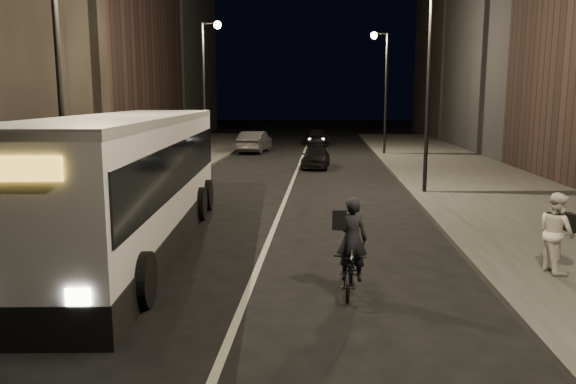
% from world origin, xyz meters
% --- Properties ---
extents(ground, '(180.00, 180.00, 0.00)m').
position_xyz_m(ground, '(0.00, 0.00, 0.00)').
color(ground, black).
rests_on(ground, ground).
extents(sidewalk_right, '(7.00, 70.00, 0.16)m').
position_xyz_m(sidewalk_right, '(8.50, 14.00, 0.08)').
color(sidewalk_right, '#343331').
rests_on(sidewalk_right, ground).
extents(sidewalk_left, '(7.00, 70.00, 0.16)m').
position_xyz_m(sidewalk_left, '(-8.50, 14.00, 0.08)').
color(sidewalk_left, '#343331').
rests_on(sidewalk_left, ground).
extents(streetlight_right_mid, '(1.20, 0.44, 8.12)m').
position_xyz_m(streetlight_right_mid, '(5.33, 12.00, 5.36)').
color(streetlight_right_mid, black).
rests_on(streetlight_right_mid, sidewalk_right).
extents(streetlight_right_far, '(1.20, 0.44, 8.12)m').
position_xyz_m(streetlight_right_far, '(5.33, 28.00, 5.36)').
color(streetlight_right_far, black).
rests_on(streetlight_right_far, sidewalk_right).
extents(streetlight_left_near, '(1.20, 0.44, 8.12)m').
position_xyz_m(streetlight_left_near, '(-5.33, 4.00, 5.36)').
color(streetlight_left_near, black).
rests_on(streetlight_left_near, sidewalk_left).
extents(streetlight_left_far, '(1.20, 0.44, 8.12)m').
position_xyz_m(streetlight_left_far, '(-5.33, 22.00, 5.36)').
color(streetlight_left_far, black).
rests_on(streetlight_left_far, sidewalk_left).
extents(city_bus, '(3.84, 13.09, 3.48)m').
position_xyz_m(city_bus, '(-3.60, 3.46, 1.90)').
color(city_bus, white).
rests_on(city_bus, ground).
extents(cyclist_on_bicycle, '(0.77, 1.80, 2.02)m').
position_xyz_m(cyclist_on_bicycle, '(2.09, 0.06, 0.67)').
color(cyclist_on_bicycle, black).
rests_on(cyclist_on_bicycle, ground).
extents(pedestrian_woman, '(0.84, 0.99, 1.76)m').
position_xyz_m(pedestrian_woman, '(6.59, 1.36, 1.04)').
color(pedestrian_woman, white).
rests_on(pedestrian_woman, sidewalk_right).
extents(car_near, '(1.69, 3.79, 1.27)m').
position_xyz_m(car_near, '(1.00, 20.95, 0.63)').
color(car_near, black).
rests_on(car_near, ground).
extents(car_mid, '(2.11, 4.86, 1.56)m').
position_xyz_m(car_mid, '(-3.60, 29.75, 0.78)').
color(car_mid, '#302F31').
rests_on(car_mid, ground).
extents(car_far, '(2.24, 4.70, 1.32)m').
position_xyz_m(car_far, '(0.80, 36.60, 0.66)').
color(car_far, black).
rests_on(car_far, ground).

